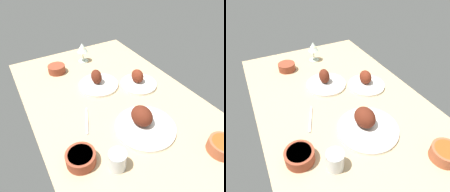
# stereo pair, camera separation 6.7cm
# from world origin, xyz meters

# --- Properties ---
(dining_table) EXTENTS (1.40, 0.90, 0.04)m
(dining_table) POSITION_xyz_m (0.00, 0.00, 0.02)
(dining_table) COLOR tan
(dining_table) RESTS_ON ground
(plate_far_side) EXTENTS (0.29, 0.29, 0.11)m
(plate_far_side) POSITION_xyz_m (-0.26, -0.02, 0.07)
(plate_far_side) COLOR silver
(plate_far_side) RESTS_ON dining_table
(plate_near_viewer) EXTENTS (0.22, 0.22, 0.10)m
(plate_near_viewer) POSITION_xyz_m (0.04, -0.21, 0.07)
(plate_near_viewer) COLOR silver
(plate_near_viewer) RESTS_ON dining_table
(plate_center_main) EXTENTS (0.24, 0.24, 0.10)m
(plate_center_main) POSITION_xyz_m (0.16, 0.01, 0.06)
(plate_center_main) COLOR silver
(plate_center_main) RESTS_ON dining_table
(bowl_cream) EXTENTS (0.12, 0.12, 0.06)m
(bowl_cream) POSITION_xyz_m (-0.29, 0.32, 0.07)
(bowl_cream) COLOR brown
(bowl_cream) RESTS_ON dining_table
(bowl_soup) EXTENTS (0.12, 0.12, 0.06)m
(bowl_soup) POSITION_xyz_m (-0.55, -0.23, 0.07)
(bowl_soup) COLOR #A35133
(bowl_soup) RESTS_ON dining_table
(bowl_onions) EXTENTS (0.11, 0.11, 0.05)m
(bowl_onions) POSITION_xyz_m (0.43, 0.18, 0.07)
(bowl_onions) COLOR brown
(bowl_onions) RESTS_ON dining_table
(wine_glass) EXTENTS (0.08, 0.08, 0.14)m
(wine_glass) POSITION_xyz_m (0.49, -0.04, 0.14)
(wine_glass) COLOR silver
(wine_glass) RESTS_ON dining_table
(water_tumbler) EXTENTS (0.07, 0.07, 0.09)m
(water_tumbler) POSITION_xyz_m (-0.38, 0.20, 0.08)
(water_tumbler) COLOR silver
(water_tumbler) RESTS_ON dining_table
(fork_loose) EXTENTS (0.17, 0.08, 0.01)m
(fork_loose) POSITION_xyz_m (-0.09, 0.20, 0.04)
(fork_loose) COLOR silver
(fork_loose) RESTS_ON dining_table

